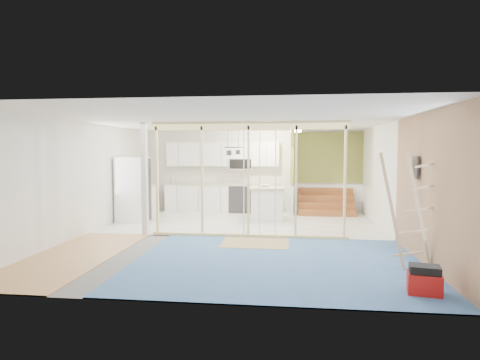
# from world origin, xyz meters

# --- Properties ---
(room) EXTENTS (7.01, 8.01, 2.61)m
(room) POSITION_xyz_m (0.00, 0.00, 1.30)
(room) COLOR slate
(room) RESTS_ON ground
(floor_overlays) EXTENTS (7.00, 8.00, 0.03)m
(floor_overlays) POSITION_xyz_m (0.07, 0.06, 0.01)
(floor_overlays) COLOR silver
(floor_overlays) RESTS_ON room
(stud_frame) EXTENTS (4.66, 0.14, 2.60)m
(stud_frame) POSITION_xyz_m (-0.24, -0.00, 1.59)
(stud_frame) COLOR #F2E494
(stud_frame) RESTS_ON room
(base_cabinets) EXTENTS (4.45, 2.24, 0.93)m
(base_cabinets) POSITION_xyz_m (-1.61, 3.36, 0.47)
(base_cabinets) COLOR white
(base_cabinets) RESTS_ON room
(upper_cabinets) EXTENTS (3.60, 0.41, 0.85)m
(upper_cabinets) POSITION_xyz_m (-0.84, 3.82, 1.82)
(upper_cabinets) COLOR white
(upper_cabinets) RESTS_ON room
(green_partition) EXTENTS (2.25, 1.51, 2.60)m
(green_partition) POSITION_xyz_m (2.04, 3.66, 0.94)
(green_partition) COLOR olive
(green_partition) RESTS_ON room
(pot_rack) EXTENTS (0.52, 0.52, 0.72)m
(pot_rack) POSITION_xyz_m (-0.31, 1.89, 2.00)
(pot_rack) COLOR black
(pot_rack) RESTS_ON room
(sheathing_panel) EXTENTS (0.02, 4.00, 2.60)m
(sheathing_panel) POSITION_xyz_m (3.48, -2.00, 1.30)
(sheathing_panel) COLOR tan
(sheathing_panel) RESTS_ON room
(electrical_panel) EXTENTS (0.04, 0.30, 0.40)m
(electrical_panel) POSITION_xyz_m (3.43, -1.40, 1.65)
(electrical_panel) COLOR #353539
(electrical_panel) RESTS_ON room
(ceiling_light) EXTENTS (0.32, 0.32, 0.08)m
(ceiling_light) POSITION_xyz_m (1.40, 3.00, 2.54)
(ceiling_light) COLOR #FFEABF
(ceiling_light) RESTS_ON room
(fridge) EXTENTS (0.79, 0.76, 1.78)m
(fridge) POSITION_xyz_m (-3.04, 1.69, 0.89)
(fridge) COLOR white
(fridge) RESTS_ON room
(island) EXTENTS (1.01, 1.01, 0.94)m
(island) POSITION_xyz_m (0.60, 2.35, 0.47)
(island) COLOR white
(island) RESTS_ON room
(bowl) EXTENTS (0.31, 0.31, 0.06)m
(bowl) POSITION_xyz_m (0.54, 2.47, 0.98)
(bowl) COLOR white
(bowl) RESTS_ON island
(soap_bottle_a) EXTENTS (0.12, 0.12, 0.30)m
(soap_bottle_a) POSITION_xyz_m (-2.50, 3.61, 1.08)
(soap_bottle_a) COLOR #AEB4C2
(soap_bottle_a) RESTS_ON base_cabinets
(soap_bottle_b) EXTENTS (0.09, 0.09, 0.20)m
(soap_bottle_b) POSITION_xyz_m (-0.19, 3.69, 1.03)
(soap_bottle_b) COLOR silver
(soap_bottle_b) RESTS_ON base_cabinets
(toolbox) EXTENTS (0.48, 0.40, 0.41)m
(toolbox) POSITION_xyz_m (3.00, -3.33, 0.19)
(toolbox) COLOR #A9110F
(toolbox) RESTS_ON room
(ladder) EXTENTS (1.02, 0.13, 1.90)m
(ladder) POSITION_xyz_m (3.12, -2.14, 0.97)
(ladder) COLOR #D6B183
(ladder) RESTS_ON room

